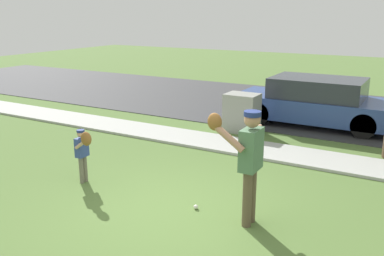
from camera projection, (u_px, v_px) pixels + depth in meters
name	position (u px, v px, depth m)	size (l,w,h in m)	color
ground_plane	(252.00, 151.00, 9.85)	(48.00, 48.00, 0.00)	#567538
sidewalk_strip	(253.00, 149.00, 9.93)	(36.00, 1.20, 0.06)	#B2B2AD
road_surface	(310.00, 108.00, 14.13)	(36.00, 6.80, 0.02)	#38383A
person_adult	(248.00, 155.00, 6.20)	(0.70, 0.65, 1.76)	brown
person_child	(83.00, 148.00, 7.81)	(0.46, 0.40, 1.07)	#6B6656
baseball	(196.00, 207.00, 6.95)	(0.07, 0.07, 0.07)	white
utility_cabinet	(242.00, 113.00, 11.33)	(0.86, 0.66, 1.03)	gray
parked_wagon_blue	(317.00, 102.00, 11.95)	(4.50, 1.80, 1.33)	#2D478C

